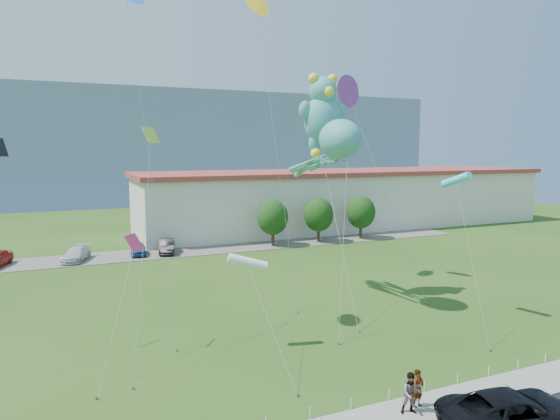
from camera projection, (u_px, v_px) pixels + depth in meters
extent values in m
plane|color=#294A14|center=(355.00, 391.00, 23.35)|extent=(160.00, 160.00, 0.00)
cube|color=gray|center=(390.00, 419.00, 20.84)|extent=(80.00, 2.50, 0.10)
cube|color=#59544C|center=(186.00, 251.00, 55.22)|extent=(70.00, 6.00, 0.06)
cube|color=gray|center=(112.00, 144.00, 131.12)|extent=(160.00, 50.00, 25.00)
cube|color=beige|center=(347.00, 200.00, 73.22)|extent=(60.00, 14.00, 7.60)
cube|color=#983931|center=(348.00, 172.00, 72.72)|extent=(61.00, 15.00, 0.60)
cylinder|color=white|center=(310.00, 413.00, 20.95)|extent=(0.05, 0.05, 0.50)
cylinder|color=white|center=(351.00, 403.00, 21.74)|extent=(0.05, 0.05, 0.50)
cylinder|color=white|center=(389.00, 394.00, 22.53)|extent=(0.05, 0.05, 0.50)
cylinder|color=white|center=(425.00, 386.00, 23.32)|extent=(0.05, 0.05, 0.50)
cylinder|color=white|center=(458.00, 378.00, 24.11)|extent=(0.05, 0.05, 0.50)
cylinder|color=white|center=(489.00, 371.00, 24.89)|extent=(0.05, 0.05, 0.50)
cylinder|color=white|center=(518.00, 364.00, 25.68)|extent=(0.05, 0.05, 0.50)
cylinder|color=white|center=(545.00, 358.00, 26.47)|extent=(0.05, 0.05, 0.50)
cylinder|color=#3F2B19|center=(273.00, 237.00, 58.12)|extent=(0.36, 0.36, 2.20)
ellipsoid|color=#14380F|center=(273.00, 217.00, 57.84)|extent=(3.60, 3.60, 4.14)
cylinder|color=#3F2B19|center=(318.00, 233.00, 60.49)|extent=(0.36, 0.36, 2.20)
ellipsoid|color=#14380F|center=(319.00, 215.00, 60.21)|extent=(3.60, 3.60, 4.14)
cylinder|color=#3F2B19|center=(361.00, 230.00, 62.86)|extent=(0.36, 0.36, 2.20)
ellipsoid|color=#14380F|center=(361.00, 212.00, 62.58)|extent=(3.60, 3.60, 4.14)
imported|color=black|center=(514.00, 413.00, 19.78)|extent=(6.33, 3.83, 1.64)
imported|color=gray|center=(418.00, 388.00, 21.70)|extent=(0.69, 0.55, 1.66)
imported|color=gray|center=(411.00, 393.00, 21.11)|extent=(1.06, 0.94, 1.80)
imported|color=silver|center=(76.00, 254.00, 50.27)|extent=(3.41, 5.08, 1.37)
imported|color=#1B5197|center=(138.00, 249.00, 53.02)|extent=(2.01, 4.00, 1.31)
imported|color=black|center=(167.00, 246.00, 53.97)|extent=(2.49, 4.73, 1.48)
ellipsoid|color=teal|center=(340.00, 139.00, 33.67)|extent=(2.68, 3.49, 2.68)
sphere|color=white|center=(342.00, 134.00, 32.48)|extent=(0.42, 0.42, 0.42)
sphere|color=white|center=(355.00, 134.00, 32.86)|extent=(0.42, 0.42, 0.42)
cylinder|color=slate|center=(338.00, 343.00, 28.88)|extent=(0.10, 0.10, 0.16)
cylinder|color=gray|center=(343.00, 240.00, 30.86)|extent=(3.15, 4.52, 11.00)
ellipsoid|color=teal|center=(323.00, 120.00, 36.66)|extent=(2.86, 2.43, 3.57)
sphere|color=teal|center=(323.00, 91.00, 36.41)|extent=(2.09, 2.09, 2.09)
sphere|color=yellow|center=(314.00, 78.00, 36.00)|extent=(0.77, 0.77, 0.77)
sphere|color=yellow|center=(332.00, 79.00, 36.60)|extent=(0.77, 0.77, 0.77)
sphere|color=yellow|center=(329.00, 91.00, 35.62)|extent=(0.77, 0.77, 0.77)
ellipsoid|color=teal|center=(305.00, 111.00, 36.02)|extent=(0.99, 0.70, 1.39)
ellipsoid|color=teal|center=(340.00, 112.00, 37.14)|extent=(0.99, 0.70, 1.39)
ellipsoid|color=teal|center=(314.00, 143.00, 36.60)|extent=(0.88, 0.77, 1.43)
ellipsoid|color=teal|center=(330.00, 143.00, 37.12)|extent=(0.88, 0.77, 1.43)
sphere|color=yellow|center=(316.00, 153.00, 36.50)|extent=(0.77, 0.77, 0.77)
sphere|color=yellow|center=(332.00, 153.00, 37.02)|extent=(0.77, 0.77, 0.77)
cylinder|color=slate|center=(359.00, 332.00, 30.71)|extent=(0.10, 0.10, 0.16)
cylinder|color=gray|center=(339.00, 235.00, 33.84)|extent=(1.45, 7.72, 10.59)
cylinder|color=white|center=(248.00, 262.00, 27.88)|extent=(0.50, 2.25, 0.87)
cylinder|color=slate|center=(298.00, 395.00, 22.82)|extent=(0.10, 0.10, 0.16)
cylinder|color=gray|center=(270.00, 323.00, 25.36)|extent=(0.17, 6.29, 4.66)
cylinder|color=#38DAFF|center=(456.00, 180.00, 32.45)|extent=(0.50, 2.25, 0.87)
cylinder|color=slate|center=(490.00, 350.00, 27.88)|extent=(0.10, 0.10, 0.16)
cylinder|color=gray|center=(472.00, 260.00, 30.17)|extent=(2.05, 5.40, 8.94)
cube|color=#DD3161|center=(134.00, 243.00, 27.69)|extent=(1.29, 1.29, 0.86)
cylinder|color=slate|center=(96.00, 398.00, 22.54)|extent=(0.10, 0.10, 0.16)
cylinder|color=gray|center=(117.00, 314.00, 25.12)|extent=(2.58, 5.37, 5.75)
cube|color=#C2F239|center=(151.00, 135.00, 29.40)|extent=(1.29, 1.29, 0.86)
cylinder|color=slate|center=(133.00, 388.00, 23.49)|extent=(0.10, 0.10, 0.16)
cylinder|color=gray|center=(143.00, 248.00, 26.46)|extent=(2.35, 7.12, 11.76)
cylinder|color=slate|center=(177.00, 350.00, 27.89)|extent=(0.10, 0.10, 0.16)
cylinder|color=gray|center=(151.00, 171.00, 28.05)|extent=(1.64, 3.77, 19.81)
cone|color=gold|center=(257.00, 3.00, 39.94)|extent=(1.80, 1.33, 1.33)
cylinder|color=slate|center=(298.00, 312.00, 34.44)|extent=(0.10, 0.10, 0.16)
cylinder|color=gray|center=(276.00, 147.00, 37.20)|extent=(0.49, 8.92, 22.56)
cone|color=#AA38E0|center=(348.00, 91.00, 41.37)|extent=(1.80, 1.33, 1.33)
cylinder|color=slate|center=(427.00, 304.00, 36.25)|extent=(0.10, 0.10, 0.16)
cylinder|color=gray|center=(385.00, 191.00, 38.82)|extent=(1.84, 8.57, 15.69)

